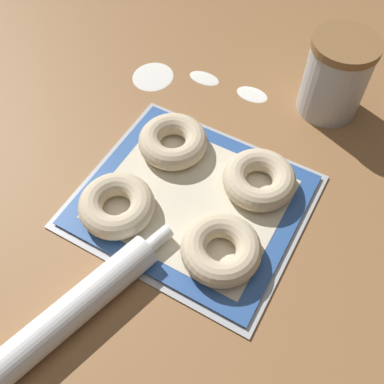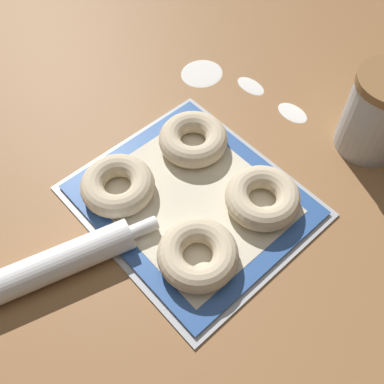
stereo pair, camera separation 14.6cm
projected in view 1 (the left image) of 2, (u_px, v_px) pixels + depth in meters
ground_plane at (202, 200)px, 0.84m from camera, size 2.80×2.80×0.00m
baking_tray at (192, 201)px, 0.84m from camera, size 0.41×0.36×0.01m
baking_mat at (192, 199)px, 0.83m from camera, size 0.38×0.33×0.00m
bagel_front_left at (117, 205)px, 0.80m from camera, size 0.14×0.14×0.04m
bagel_front_right at (221, 249)px, 0.75m from camera, size 0.14×0.14×0.04m
bagel_back_left at (173, 141)px, 0.88m from camera, size 0.14×0.14×0.04m
bagel_back_right at (259, 179)px, 0.83m from camera, size 0.14×0.14×0.04m
flour_canister at (336, 76)px, 0.91m from camera, size 0.13×0.13×0.17m
rolling_pin at (75, 309)px, 0.70m from camera, size 0.13×0.39×0.05m
flour_patch_near at (153, 76)px, 1.03m from camera, size 0.09×0.10×0.00m
flour_patch_far at (204, 78)px, 1.03m from camera, size 0.07×0.04×0.00m
flour_patch_side at (252, 94)px, 1.00m from camera, size 0.07×0.05×0.00m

